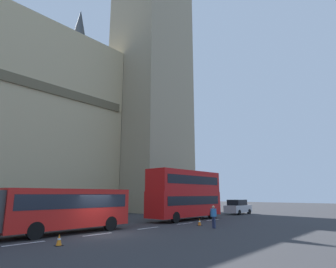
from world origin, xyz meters
TOP-DOWN VIEW (x-y plane):
  - ground_plane at (0.00, 0.00)m, footprint 160.00×160.00m
  - lane_centre_marking at (-0.23, 0.00)m, footprint 29.80×0.16m
  - double_decker_bus at (11.68, 2.00)m, footprint 9.36×2.54m
  - sedan_lead at (22.94, 2.05)m, footprint 4.40×1.86m
  - traffic_cone_west at (-3.96, -1.97)m, footprint 0.36×0.36m
  - traffic_cone_middle at (8.50, -1.90)m, footprint 0.36×0.36m
  - pedestrian_by_kerb at (7.66, -3.83)m, footprint 0.46×0.39m

SIDE VIEW (x-z plane):
  - ground_plane at x=0.00m, z-range 0.00..0.00m
  - lane_centre_marking at x=-0.23m, z-range 0.00..0.01m
  - traffic_cone_west at x=-3.96m, z-range -0.01..0.57m
  - traffic_cone_middle at x=8.50m, z-range -0.01..0.57m
  - pedestrian_by_kerb at x=7.66m, z-range 0.07..1.76m
  - sedan_lead at x=22.94m, z-range -0.01..1.84m
  - double_decker_bus at x=11.68m, z-range 0.26..5.16m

